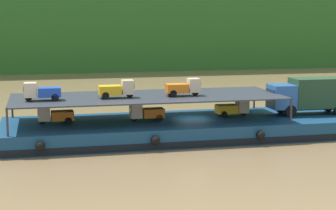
# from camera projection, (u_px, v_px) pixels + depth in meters

# --- Properties ---
(ground_plane) EXTENTS (400.00, 400.00, 0.00)m
(ground_plane) POSITION_uv_depth(u_px,v_px,m) (193.00, 136.00, 45.89)
(ground_plane) COLOR olive
(cargo_barge) EXTENTS (30.68, 9.18, 1.50)m
(cargo_barge) POSITION_uv_depth(u_px,v_px,m) (193.00, 128.00, 45.75)
(cargo_barge) COLOR navy
(cargo_barge) RESTS_ON ground
(covered_lorry) EXTENTS (7.89, 2.42, 3.10)m
(covered_lorry) POSITION_uv_depth(u_px,v_px,m) (310.00, 95.00, 47.54)
(covered_lorry) COLOR #285BA3
(covered_lorry) RESTS_ON cargo_barge
(cargo_rack) EXTENTS (21.48, 7.83, 2.00)m
(cargo_rack) POSITION_uv_depth(u_px,v_px,m) (147.00, 97.00, 44.51)
(cargo_rack) COLOR #2D333D
(cargo_rack) RESTS_ON cargo_barge
(mini_truck_lower_stern) EXTENTS (2.78, 1.27, 1.38)m
(mini_truck_lower_stern) POSITION_uv_depth(u_px,v_px,m) (55.00, 115.00, 43.32)
(mini_truck_lower_stern) COLOR orange
(mini_truck_lower_stern) RESTS_ON cargo_barge
(mini_truck_lower_aft) EXTENTS (2.76, 1.24, 1.38)m
(mini_truck_lower_aft) POSITION_uv_depth(u_px,v_px,m) (146.00, 112.00, 44.58)
(mini_truck_lower_aft) COLOR orange
(mini_truck_lower_aft) RESTS_ON cargo_barge
(mini_truck_lower_mid) EXTENTS (2.75, 1.22, 1.38)m
(mini_truck_lower_mid) POSITION_uv_depth(u_px,v_px,m) (233.00, 108.00, 46.68)
(mini_truck_lower_mid) COLOR gold
(mini_truck_lower_mid) RESTS_ON cargo_barge
(mini_truck_upper_stern) EXTENTS (2.76, 1.23, 1.38)m
(mini_truck_upper_stern) POSITION_uv_depth(u_px,v_px,m) (42.00, 91.00, 41.86)
(mini_truck_upper_stern) COLOR #1E47B7
(mini_truck_upper_stern) RESTS_ON cargo_rack
(mini_truck_upper_mid) EXTENTS (2.74, 1.20, 1.38)m
(mini_truck_upper_mid) POSITION_uv_depth(u_px,v_px,m) (117.00, 89.00, 43.26)
(mini_truck_upper_mid) COLOR gold
(mini_truck_upper_mid) RESTS_ON cargo_rack
(mini_truck_upper_fore) EXTENTS (2.75, 1.21, 1.38)m
(mini_truck_upper_fore) POSITION_uv_depth(u_px,v_px,m) (183.00, 87.00, 44.41)
(mini_truck_upper_fore) COLOR orange
(mini_truck_upper_fore) RESTS_ON cargo_rack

